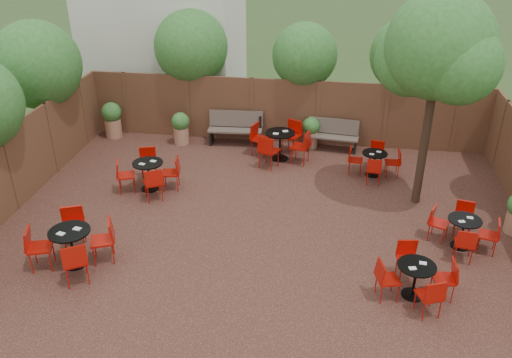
# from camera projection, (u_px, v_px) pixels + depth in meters

# --- Properties ---
(ground) EXTENTS (80.00, 80.00, 0.00)m
(ground) POSITION_uv_depth(u_px,v_px,m) (262.00, 228.00, 12.24)
(ground) COLOR #354F23
(ground) RESTS_ON ground
(courtyard_paving) EXTENTS (12.00, 10.00, 0.02)m
(courtyard_paving) POSITION_uv_depth(u_px,v_px,m) (262.00, 228.00, 12.23)
(courtyard_paving) COLOR #321814
(courtyard_paving) RESTS_ON ground
(fence_back) EXTENTS (12.00, 0.08, 2.00)m
(fence_back) POSITION_uv_depth(u_px,v_px,m) (285.00, 112.00, 16.16)
(fence_back) COLOR #512D1E
(fence_back) RESTS_ON ground
(fence_left) EXTENTS (0.08, 10.00, 2.00)m
(fence_left) POSITION_uv_depth(u_px,v_px,m) (10.00, 172.00, 12.56)
(fence_left) COLOR #512D1E
(fence_left) RESTS_ON ground
(overhang_foliage) EXTENTS (15.71, 10.74, 2.68)m
(overhang_foliage) POSITION_uv_depth(u_px,v_px,m) (171.00, 81.00, 13.26)
(overhang_foliage) COLOR #2A6721
(overhang_foliage) RESTS_ON ground
(courtyard_tree) EXTENTS (2.60, 2.50, 5.07)m
(courtyard_tree) POSITION_uv_depth(u_px,v_px,m) (438.00, 53.00, 11.57)
(courtyard_tree) COLOR black
(courtyard_tree) RESTS_ON courtyard_paving
(park_bench_left) EXTENTS (1.66, 0.62, 1.01)m
(park_bench_left) POSITION_uv_depth(u_px,v_px,m) (235.00, 128.00, 16.24)
(park_bench_left) COLOR brown
(park_bench_left) RESTS_ON courtyard_paving
(park_bench_right) EXTENTS (1.54, 0.65, 0.93)m
(park_bench_right) POSITION_uv_depth(u_px,v_px,m) (333.00, 134.00, 15.87)
(park_bench_right) COLOR brown
(park_bench_right) RESTS_ON courtyard_paving
(bistro_tables) EXTENTS (9.54, 7.39, 0.96)m
(bistro_tables) POSITION_uv_depth(u_px,v_px,m) (265.00, 195.00, 12.69)
(bistro_tables) COLOR black
(bistro_tables) RESTS_ON courtyard_paving
(planters) EXTENTS (11.59, 4.56, 1.13)m
(planters) POSITION_uv_depth(u_px,v_px,m) (238.00, 139.00, 15.39)
(planters) COLOR #A16C50
(planters) RESTS_ON courtyard_paving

